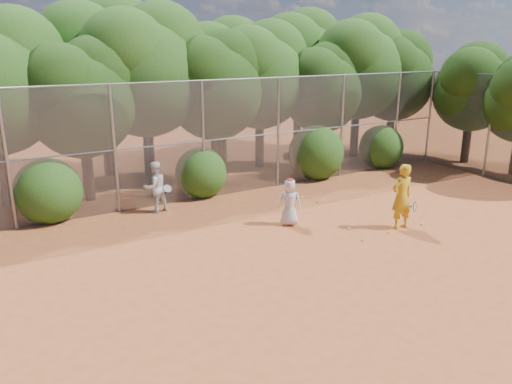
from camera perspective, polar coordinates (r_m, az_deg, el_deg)
ground at (r=13.17m, az=9.37°, el=-6.65°), size 80.00×80.00×0.00m
fence_back at (r=17.35m, az=-3.37°, el=6.29°), size 20.05×0.09×4.03m
fence_side at (r=21.87m, az=25.16°, el=6.89°), size 0.09×6.09×4.03m
tree_2 at (r=17.46m, az=-19.31°, el=10.55°), size 3.99×3.47×5.47m
tree_3 at (r=19.02m, az=-12.58°, el=13.95°), size 4.89×4.26×6.70m
tree_4 at (r=19.43m, az=-4.74°, el=12.44°), size 4.19×3.64×5.73m
tree_5 at (r=21.31m, az=0.51°, el=13.63°), size 4.51×3.92×6.17m
tree_6 at (r=21.92m, az=7.62°, el=12.06°), size 3.86×3.36×5.29m
tree_7 at (r=23.95m, az=11.68°, el=14.19°), size 4.77×4.14×6.53m
tree_8 at (r=25.13m, az=15.57°, el=12.97°), size 4.25×3.70×5.82m
tree_10 at (r=20.86m, az=-17.27°, el=14.45°), size 5.15×4.48×7.06m
tree_11 at (r=22.22m, az=-3.95°, el=14.02°), size 4.64×4.03×6.35m
tree_12 at (r=25.05m, az=4.96°, el=15.08°), size 5.02×4.37×6.88m
tree_13 at (r=24.07m, az=23.60°, el=11.25°), size 3.86×3.36×5.29m
bush_0 at (r=16.16m, az=-22.69°, el=0.41°), size 2.00×2.00×2.00m
bush_1 at (r=17.49m, az=-6.32°, el=2.44°), size 1.80×1.80×1.80m
bush_2 at (r=19.95m, az=6.89°, el=4.77°), size 2.20×2.20×2.20m
bush_3 at (r=22.24m, az=14.12°, el=5.21°), size 1.90×1.90×1.90m
player_yellow at (r=14.82m, az=16.31°, el=-0.52°), size 0.86×0.55×1.91m
player_teen at (r=14.62m, az=3.86°, el=-1.13°), size 0.81×0.77×1.42m
player_white at (r=16.00m, az=-11.46°, el=0.56°), size 0.90×0.79×1.64m
ball_0 at (r=14.62m, az=14.92°, el=-4.47°), size 0.07×0.07×0.07m
ball_1 at (r=16.91m, az=7.06°, el=-1.13°), size 0.07×0.07×0.07m
ball_2 at (r=13.88m, az=12.02°, el=-5.41°), size 0.07×0.07×0.07m
ball_3 at (r=15.56m, az=18.43°, el=-3.48°), size 0.07×0.07×0.07m
ball_4 at (r=14.63m, az=10.60°, el=-4.16°), size 0.07×0.07×0.07m
ball_5 at (r=18.15m, az=12.77°, el=-0.20°), size 0.07×0.07×0.07m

